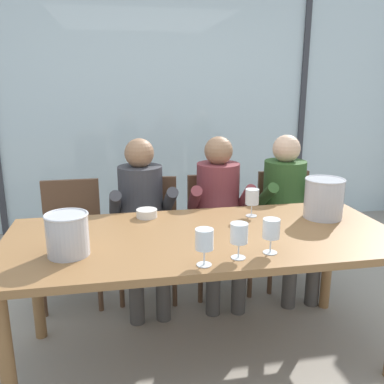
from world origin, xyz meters
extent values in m
plane|color=#9E9384|center=(0.00, 1.00, 0.00)|extent=(14.00, 14.00, 0.00)
cube|color=silver|center=(0.00, 2.39, 1.30)|extent=(7.35, 0.03, 2.60)
cube|color=#38383D|center=(1.65, 2.37, 1.30)|extent=(0.06, 0.06, 2.60)
cube|color=#477A38|center=(0.00, 5.44, 0.72)|extent=(13.35, 2.40, 1.45)
cube|color=olive|center=(0.00, 0.00, 0.74)|extent=(2.15, 0.94, 0.04)
cylinder|color=olive|center=(-0.98, -0.37, 0.36)|extent=(0.07, 0.07, 0.72)
cylinder|color=olive|center=(-0.98, 0.37, 0.36)|extent=(0.07, 0.07, 0.72)
cylinder|color=olive|center=(0.98, 0.37, 0.36)|extent=(0.07, 0.07, 0.72)
cube|color=brown|center=(-0.80, 0.81, 0.44)|extent=(0.45, 0.45, 0.03)
cube|color=brown|center=(-0.80, 1.01, 0.67)|extent=(0.42, 0.04, 0.42)
cylinder|color=brown|center=(-0.99, 0.61, 0.22)|extent=(0.04, 0.04, 0.43)
cylinder|color=brown|center=(-0.61, 0.62, 0.22)|extent=(0.04, 0.04, 0.43)
cylinder|color=brown|center=(-0.99, 0.99, 0.22)|extent=(0.04, 0.04, 0.43)
cylinder|color=brown|center=(-0.61, 1.00, 0.22)|extent=(0.04, 0.04, 0.43)
cube|color=brown|center=(-0.24, 0.80, 0.44)|extent=(0.50, 0.50, 0.03)
cube|color=brown|center=(-0.21, 1.00, 0.67)|extent=(0.42, 0.10, 0.42)
cylinder|color=brown|center=(-0.46, 0.64, 0.22)|extent=(0.04, 0.04, 0.43)
cylinder|color=brown|center=(-0.08, 0.58, 0.22)|extent=(0.04, 0.04, 0.43)
cylinder|color=brown|center=(-0.40, 1.02, 0.22)|extent=(0.04, 0.04, 0.43)
cylinder|color=brown|center=(-0.03, 0.96, 0.22)|extent=(0.04, 0.04, 0.43)
cube|color=brown|center=(0.30, 0.79, 0.44)|extent=(0.45, 0.45, 0.03)
cube|color=brown|center=(0.29, 0.99, 0.67)|extent=(0.42, 0.04, 0.42)
cylinder|color=brown|center=(0.11, 0.60, 0.22)|extent=(0.04, 0.04, 0.43)
cylinder|color=brown|center=(0.49, 0.60, 0.22)|extent=(0.04, 0.04, 0.43)
cylinder|color=brown|center=(0.10, 0.98, 0.22)|extent=(0.04, 0.04, 0.43)
cylinder|color=brown|center=(0.48, 0.98, 0.22)|extent=(0.04, 0.04, 0.43)
cube|color=brown|center=(0.86, 0.80, 0.44)|extent=(0.48, 0.48, 0.03)
cube|color=brown|center=(0.88, 1.00, 0.67)|extent=(0.42, 0.07, 0.42)
cylinder|color=brown|center=(0.66, 0.63, 0.22)|extent=(0.04, 0.04, 0.43)
cylinder|color=brown|center=(1.04, 0.59, 0.22)|extent=(0.04, 0.04, 0.43)
cylinder|color=brown|center=(0.69, 1.01, 0.22)|extent=(0.04, 0.04, 0.43)
cylinder|color=brown|center=(1.07, 0.97, 0.22)|extent=(0.04, 0.04, 0.43)
cylinder|color=#38383D|center=(-0.29, 0.82, 0.74)|extent=(0.33, 0.33, 0.52)
sphere|color=#936B4C|center=(-0.29, 0.82, 1.09)|extent=(0.21, 0.21, 0.21)
cube|color=#47423D|center=(-0.37, 0.62, 0.48)|extent=(0.15, 0.41, 0.13)
cube|color=#47423D|center=(-0.19, 0.62, 0.48)|extent=(0.15, 0.41, 0.13)
cylinder|color=#47423D|center=(-0.36, 0.42, 0.23)|extent=(0.10, 0.10, 0.46)
cylinder|color=#47423D|center=(-0.18, 0.43, 0.23)|extent=(0.10, 0.10, 0.46)
cylinder|color=#38383D|center=(-0.48, 0.69, 0.76)|extent=(0.09, 0.33, 0.26)
cylinder|color=#38383D|center=(-0.10, 0.71, 0.76)|extent=(0.09, 0.33, 0.26)
cylinder|color=brown|center=(0.29, 0.82, 0.74)|extent=(0.35, 0.35, 0.52)
sphere|color=#936B4C|center=(0.29, 0.82, 1.09)|extent=(0.21, 0.21, 0.21)
cube|color=#47423D|center=(0.18, 0.63, 0.48)|extent=(0.16, 0.41, 0.13)
cube|color=#47423D|center=(0.36, 0.61, 0.48)|extent=(0.16, 0.41, 0.13)
cylinder|color=#47423D|center=(0.16, 0.43, 0.23)|extent=(0.10, 0.10, 0.46)
cylinder|color=#47423D|center=(0.34, 0.41, 0.23)|extent=(0.10, 0.10, 0.46)
cylinder|color=brown|center=(0.09, 0.72, 0.76)|extent=(0.11, 0.33, 0.26)
cylinder|color=brown|center=(0.47, 0.69, 0.76)|extent=(0.11, 0.33, 0.26)
cylinder|color=#2D5123|center=(0.82, 0.82, 0.74)|extent=(0.32, 0.32, 0.52)
sphere|color=#DBAD89|center=(0.82, 0.82, 1.09)|extent=(0.21, 0.21, 0.21)
cube|color=#47423D|center=(0.72, 0.62, 0.48)|extent=(0.13, 0.40, 0.13)
cube|color=#47423D|center=(0.90, 0.62, 0.48)|extent=(0.13, 0.40, 0.13)
cylinder|color=#47423D|center=(0.72, 0.42, 0.23)|extent=(0.10, 0.10, 0.46)
cylinder|color=#47423D|center=(0.90, 0.42, 0.23)|extent=(0.10, 0.10, 0.46)
cylinder|color=#2D5123|center=(0.62, 0.70, 0.76)|extent=(0.08, 0.33, 0.26)
cylinder|color=#2D5123|center=(1.00, 0.70, 0.76)|extent=(0.08, 0.33, 0.26)
cylinder|color=#B7B7BC|center=(-0.70, -0.15, 0.87)|extent=(0.20, 0.20, 0.20)
torus|color=silver|center=(-0.70, -0.15, 0.97)|extent=(0.21, 0.21, 0.01)
cylinder|color=#B7B7BC|center=(0.78, 0.15, 0.88)|extent=(0.23, 0.23, 0.24)
torus|color=silver|center=(0.78, 0.15, 1.01)|extent=(0.24, 0.24, 0.01)
cylinder|color=silver|center=(-0.28, 0.36, 0.79)|extent=(0.13, 0.13, 0.05)
cylinder|color=silver|center=(0.27, -0.31, 0.77)|extent=(0.07, 0.07, 0.00)
cylinder|color=silver|center=(0.27, -0.31, 0.81)|extent=(0.01, 0.01, 0.07)
cylinder|color=silver|center=(0.27, -0.31, 0.89)|extent=(0.08, 0.08, 0.09)
cylinder|color=silver|center=(0.10, -0.34, 0.77)|extent=(0.07, 0.07, 0.00)
cylinder|color=silver|center=(0.10, -0.34, 0.81)|extent=(0.01, 0.01, 0.07)
cylinder|color=silver|center=(0.10, -0.34, 0.89)|extent=(0.08, 0.08, 0.09)
cylinder|color=maroon|center=(0.10, -0.34, 0.86)|extent=(0.07, 0.07, 0.04)
cylinder|color=silver|center=(0.36, 0.26, 0.77)|extent=(0.07, 0.07, 0.00)
cylinder|color=silver|center=(0.36, 0.26, 0.81)|extent=(0.01, 0.01, 0.07)
cylinder|color=silver|center=(0.36, 0.26, 0.89)|extent=(0.08, 0.08, 0.09)
cylinder|color=#E0D184|center=(0.36, 0.26, 0.86)|extent=(0.07, 0.07, 0.04)
cylinder|color=silver|center=(-0.08, -0.38, 0.77)|extent=(0.07, 0.07, 0.00)
cylinder|color=silver|center=(-0.08, -0.38, 0.81)|extent=(0.01, 0.01, 0.07)
cylinder|color=silver|center=(-0.08, -0.38, 0.89)|extent=(0.08, 0.08, 0.09)
cylinder|color=maroon|center=(-0.08, -0.38, 0.86)|extent=(0.07, 0.07, 0.04)
camera|label=1|loc=(-0.45, -2.06, 1.57)|focal=38.18mm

